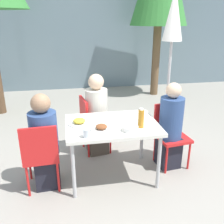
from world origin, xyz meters
The scene contains 15 objects.
ground_plane centered at (0.00, 0.00, 0.00)m, with size 24.00×24.00×0.00m, color gray.
building_facade centered at (0.00, 4.55, 1.50)m, with size 10.00×0.20×3.00m.
dining_table centered at (0.00, 0.00, 0.67)m, with size 1.11×0.81×0.74m.
chair_left centered at (-0.85, -0.13, 0.50)m, with size 0.42×0.42×0.86m.
person_left centered at (-0.81, -0.05, 0.56)m, with size 0.32×0.32×1.17m.
chair_right centered at (0.85, 0.19, 0.50)m, with size 0.45×0.45×0.86m.
person_right centered at (0.81, 0.10, 0.57)m, with size 0.31×0.31×1.19m.
chair_far centered at (-0.20, 0.69, 0.50)m, with size 0.46×0.46×0.86m.
person_far centered at (-0.11, 0.66, 0.58)m, with size 0.33×0.33×1.22m.
closed_umbrella centered at (1.11, 1.00, 1.80)m, with size 0.36×0.36×2.38m.
plate_0 centered at (-0.15, -0.16, 0.77)m, with size 0.24×0.24×0.07m.
plate_1 centered at (-0.39, 0.05, 0.77)m, with size 0.26×0.26×0.07m.
bottle centered at (0.31, -0.17, 0.85)m, with size 0.07×0.07×0.23m.
drinking_cup centered at (-0.33, -0.32, 0.79)m, with size 0.08×0.08×0.10m.
salad_bowl centered at (0.17, -0.24, 0.77)m, with size 0.18×0.18×0.06m.
Camera 1 is at (-0.49, -2.74, 1.94)m, focal length 40.00 mm.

